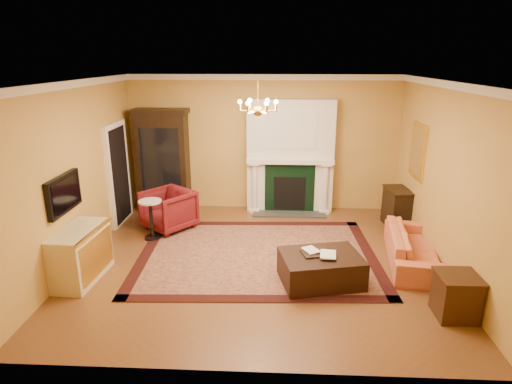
# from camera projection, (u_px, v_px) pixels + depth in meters

# --- Properties ---
(floor) EXTENTS (6.00, 5.50, 0.02)m
(floor) POSITION_uv_depth(u_px,v_px,m) (258.00, 261.00, 7.38)
(floor) COLOR brown
(floor) RESTS_ON ground
(ceiling) EXTENTS (6.00, 5.50, 0.02)m
(ceiling) POSITION_uv_depth(u_px,v_px,m) (258.00, 80.00, 6.47)
(ceiling) COLOR silver
(ceiling) RESTS_ON wall_back
(wall_back) EXTENTS (6.00, 0.02, 3.00)m
(wall_back) POSITION_uv_depth(u_px,v_px,m) (263.00, 144.00, 9.56)
(wall_back) COLOR gold
(wall_back) RESTS_ON floor
(wall_front) EXTENTS (6.00, 0.02, 3.00)m
(wall_front) POSITION_uv_depth(u_px,v_px,m) (246.00, 249.00, 4.30)
(wall_front) COLOR gold
(wall_front) RESTS_ON floor
(wall_left) EXTENTS (0.02, 5.50, 3.00)m
(wall_left) POSITION_uv_depth(u_px,v_px,m) (76.00, 174.00, 7.07)
(wall_left) COLOR gold
(wall_left) RESTS_ON floor
(wall_right) EXTENTS (0.02, 5.50, 3.00)m
(wall_right) POSITION_uv_depth(u_px,v_px,m) (447.00, 179.00, 6.79)
(wall_right) COLOR gold
(wall_right) RESTS_ON floor
(fireplace) EXTENTS (1.90, 0.70, 2.50)m
(fireplace) POSITION_uv_depth(u_px,v_px,m) (290.00, 159.00, 9.44)
(fireplace) COLOR silver
(fireplace) RESTS_ON wall_back
(crown_molding) EXTENTS (6.00, 5.50, 0.12)m
(crown_molding) POSITION_uv_depth(u_px,v_px,m) (260.00, 82.00, 7.40)
(crown_molding) COLOR silver
(crown_molding) RESTS_ON ceiling
(doorway) EXTENTS (0.08, 1.05, 2.10)m
(doorway) POSITION_uv_depth(u_px,v_px,m) (119.00, 174.00, 8.82)
(doorway) COLOR white
(doorway) RESTS_ON wall_left
(tv_panel) EXTENTS (0.09, 0.95, 0.58)m
(tv_panel) POSITION_uv_depth(u_px,v_px,m) (64.00, 194.00, 6.54)
(tv_panel) COLOR black
(tv_panel) RESTS_ON wall_left
(gilt_mirror) EXTENTS (0.06, 0.76, 1.05)m
(gilt_mirror) POSITION_uv_depth(u_px,v_px,m) (418.00, 151.00, 8.08)
(gilt_mirror) COLOR gold
(gilt_mirror) RESTS_ON wall_right
(chandelier) EXTENTS (0.63, 0.55, 0.53)m
(chandelier) POSITION_uv_depth(u_px,v_px,m) (258.00, 107.00, 6.59)
(chandelier) COLOR gold
(chandelier) RESTS_ON ceiling
(oriental_rug) EXTENTS (4.28, 3.29, 0.02)m
(oriental_rug) POSITION_uv_depth(u_px,v_px,m) (258.00, 254.00, 7.57)
(oriental_rug) COLOR #420E16
(oriental_rug) RESTS_ON floor
(china_cabinet) EXTENTS (1.10, 0.51, 2.19)m
(china_cabinet) POSITION_uv_depth(u_px,v_px,m) (164.00, 163.00, 9.52)
(china_cabinet) COLOR black
(china_cabinet) RESTS_ON floor
(wingback_armchair) EXTENTS (1.19, 1.18, 0.89)m
(wingback_armchair) POSITION_uv_depth(u_px,v_px,m) (168.00, 208.00, 8.60)
(wingback_armchair) COLOR maroon
(wingback_armchair) RESTS_ON floor
(pedestal_table) EXTENTS (0.43, 0.43, 0.77)m
(pedestal_table) POSITION_uv_depth(u_px,v_px,m) (151.00, 217.00, 8.12)
(pedestal_table) COLOR black
(pedestal_table) RESTS_ON floor
(commode) EXTENTS (0.60, 1.15, 0.83)m
(commode) POSITION_uv_depth(u_px,v_px,m) (80.00, 255.00, 6.64)
(commode) COLOR beige
(commode) RESTS_ON floor
(coral_sofa) EXTENTS (0.85, 2.01, 0.76)m
(coral_sofa) POSITION_uv_depth(u_px,v_px,m) (414.00, 242.00, 7.18)
(coral_sofa) COLOR #C15F3D
(coral_sofa) RESTS_ON floor
(end_table) EXTENTS (0.51, 0.51, 0.58)m
(end_table) POSITION_uv_depth(u_px,v_px,m) (456.00, 297.00, 5.70)
(end_table) COLOR #331B0D
(end_table) RESTS_ON floor
(console_table) EXTENTS (0.47, 0.73, 0.77)m
(console_table) POSITION_uv_depth(u_px,v_px,m) (397.00, 208.00, 8.76)
(console_table) COLOR black
(console_table) RESTS_ON floor
(leather_ottoman) EXTENTS (1.36, 1.11, 0.45)m
(leather_ottoman) POSITION_uv_depth(u_px,v_px,m) (321.00, 268.00, 6.58)
(leather_ottoman) COLOR black
(leather_ottoman) RESTS_ON oriental_rug
(ottoman_tray) EXTENTS (0.47, 0.40, 0.03)m
(ottoman_tray) POSITION_uv_depth(u_px,v_px,m) (315.00, 253.00, 6.56)
(ottoman_tray) COLOR black
(ottoman_tray) RESTS_ON leather_ottoman
(book_a) EXTENTS (0.19, 0.12, 0.27)m
(book_a) POSITION_uv_depth(u_px,v_px,m) (306.00, 244.00, 6.51)
(book_a) COLOR gray
(book_a) RESTS_ON ottoman_tray
(book_b) EXTENTS (0.23, 0.05, 0.32)m
(book_b) POSITION_uv_depth(u_px,v_px,m) (321.00, 245.00, 6.42)
(book_b) COLOR gray
(book_b) RESTS_ON ottoman_tray
(topiary_left) EXTENTS (0.15, 0.15, 0.41)m
(topiary_left) POSITION_uv_depth(u_px,v_px,m) (260.00, 148.00, 9.35)
(topiary_left) COLOR gray
(topiary_left) RESTS_ON fireplace
(topiary_right) EXTENTS (0.17, 0.17, 0.46)m
(topiary_right) POSITION_uv_depth(u_px,v_px,m) (318.00, 147.00, 9.29)
(topiary_right) COLOR gray
(topiary_right) RESTS_ON fireplace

